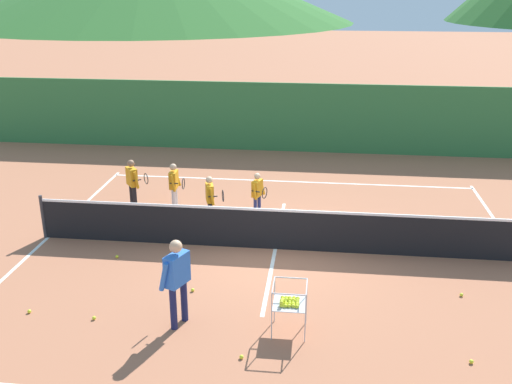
{
  "coord_description": "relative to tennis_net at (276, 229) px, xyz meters",
  "views": [
    {
      "loc": [
        0.94,
        -11.77,
        5.72
      ],
      "look_at": [
        -0.49,
        0.44,
        1.19
      ],
      "focal_mm": 40.57,
      "sensor_mm": 36.0,
      "label": 1
    }
  ],
  "objects": [
    {
      "name": "tennis_net",
      "position": [
        0.0,
        0.0,
        0.0
      ],
      "size": [
        10.96,
        0.08,
        1.05
      ],
      "color": "#333338",
      "rests_on": "ground"
    },
    {
      "name": "line_baseline_far",
      "position": [
        0.0,
        4.67,
        -0.5
      ],
      "size": [
        10.76,
        0.08,
        0.01
      ],
      "primitive_type": "cube",
      "color": "white",
      "rests_on": "ground"
    },
    {
      "name": "tennis_ball_4",
      "position": [
        3.44,
        -3.77,
        -0.47
      ],
      "size": [
        0.07,
        0.07,
        0.07
      ],
      "primitive_type": "sphere",
      "color": "yellow",
      "rests_on": "ground"
    },
    {
      "name": "ground_plane",
      "position": [
        0.0,
        0.0,
        -0.5
      ],
      "size": [
        120.0,
        120.0,
        0.0
      ],
      "primitive_type": "plane",
      "color": "#A86647"
    },
    {
      "name": "tennis_ball_8",
      "position": [
        -2.98,
        -3.25,
        -0.47
      ],
      "size": [
        0.07,
        0.07,
        0.07
      ],
      "primitive_type": "sphere",
      "color": "yellow",
      "rests_on": "ground"
    },
    {
      "name": "ball_cart",
      "position": [
        0.51,
        -3.22,
        0.08
      ],
      "size": [
        0.58,
        0.58,
        0.9
      ],
      "color": "#B7B7BC",
      "rests_on": "ground"
    },
    {
      "name": "student_1",
      "position": [
        -2.8,
        2.0,
        0.28
      ],
      "size": [
        0.41,
        0.61,
        1.29
      ],
      "color": "silver",
      "rests_on": "ground"
    },
    {
      "name": "student_2",
      "position": [
        -1.7,
        1.2,
        0.26
      ],
      "size": [
        0.54,
        0.54,
        1.26
      ],
      "color": "black",
      "rests_on": "ground"
    },
    {
      "name": "tennis_ball_0",
      "position": [
        -1.44,
        -2.08,
        -0.47
      ],
      "size": [
        0.07,
        0.07,
        0.07
      ],
      "primitive_type": "sphere",
      "color": "yellow",
      "rests_on": "ground"
    },
    {
      "name": "tennis_ball_2",
      "position": [
        -3.4,
        -0.85,
        -0.47
      ],
      "size": [
        0.07,
        0.07,
        0.07
      ],
      "primitive_type": "sphere",
      "color": "yellow",
      "rests_on": "ground"
    },
    {
      "name": "student_0",
      "position": [
        -3.9,
        1.96,
        0.32
      ],
      "size": [
        0.67,
        0.54,
        1.37
      ],
      "color": "black",
      "rests_on": "ground"
    },
    {
      "name": "tennis_ball_1",
      "position": [
        -0.2,
        -4.07,
        -0.47
      ],
      "size": [
        0.07,
        0.07,
        0.07
      ],
      "primitive_type": "sphere",
      "color": "yellow",
      "rests_on": "ground"
    },
    {
      "name": "line_sideline_west",
      "position": [
        -5.38,
        0.0,
        -0.5
      ],
      "size": [
        0.08,
        9.79,
        0.01
      ],
      "primitive_type": "cube",
      "color": "white",
      "rests_on": "ground"
    },
    {
      "name": "student_3",
      "position": [
        -0.6,
        1.77,
        0.22
      ],
      "size": [
        0.41,
        0.66,
        1.19
      ],
      "color": "navy",
      "rests_on": "ground"
    },
    {
      "name": "windscreen_fence",
      "position": [
        0.0,
        7.98,
        0.7
      ],
      "size": [
        23.67,
        0.08,
        2.41
      ],
      "primitive_type": "cube",
      "color": "#33753D",
      "rests_on": "ground"
    },
    {
      "name": "tennis_ball_5",
      "position": [
        3.73,
        -1.65,
        -0.47
      ],
      "size": [
        0.07,
        0.07,
        0.07
      ],
      "primitive_type": "sphere",
      "color": "yellow",
      "rests_on": "ground"
    },
    {
      "name": "line_service_center",
      "position": [
        0.0,
        0.0,
        -0.5
      ],
      "size": [
        0.08,
        5.65,
        0.01
      ],
      "primitive_type": "cube",
      "color": "white",
      "rests_on": "ground"
    },
    {
      "name": "instructor",
      "position": [
        -1.43,
        -3.2,
        0.48
      ],
      "size": [
        0.48,
        0.82,
        1.62
      ],
      "color": "#191E4C",
      "rests_on": "ground"
    },
    {
      "name": "tennis_ball_9",
      "position": [
        -4.23,
        -3.18,
        -0.47
      ],
      "size": [
        0.07,
        0.07,
        0.07
      ],
      "primitive_type": "sphere",
      "color": "yellow",
      "rests_on": "ground"
    }
  ]
}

